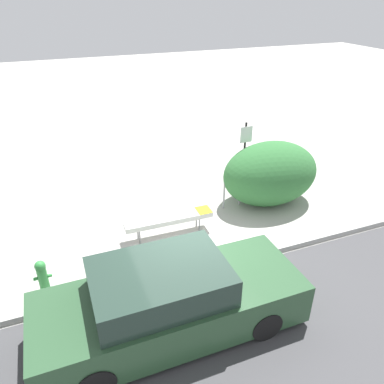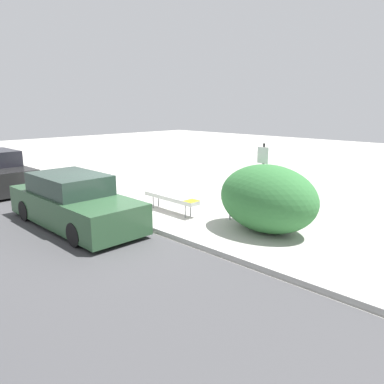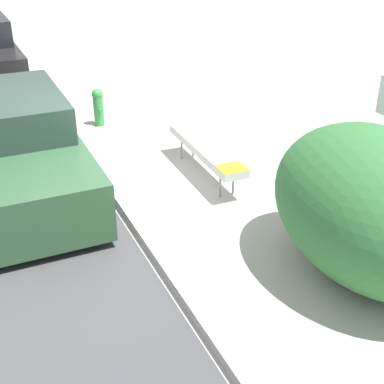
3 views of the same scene
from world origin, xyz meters
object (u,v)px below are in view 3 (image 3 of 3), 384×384
object	(u,v)px
fire_hydrant	(98,106)
parked_car_near	(15,146)
bike_rack	(319,195)
sign_post	(383,144)
bench	(206,149)

from	to	relation	value
fire_hydrant	parked_car_near	size ratio (longest dim) A/B	0.16
bike_rack	fire_hydrant	bearing A→B (deg)	-162.12
sign_post	parked_car_near	size ratio (longest dim) A/B	0.48
bench	fire_hydrant	bearing A→B (deg)	-161.19
bench	parked_car_near	world-z (taller)	parked_car_near
bench	sign_post	xyz separation A→B (m)	(2.66, 1.11, 0.92)
sign_post	parked_car_near	xyz separation A→B (m)	(-3.60, -3.97, -0.72)
bench	bike_rack	xyz separation A→B (m)	(2.10, 0.69, 0.03)
bench	parked_car_near	distance (m)	3.01
bench	sign_post	bearing A→B (deg)	23.89
bench	parked_car_near	size ratio (longest dim) A/B	0.47
bike_rack	sign_post	distance (m)	1.13
sign_post	fire_hydrant	world-z (taller)	sign_post
bench	sign_post	world-z (taller)	sign_post
bike_rack	fire_hydrant	distance (m)	5.40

